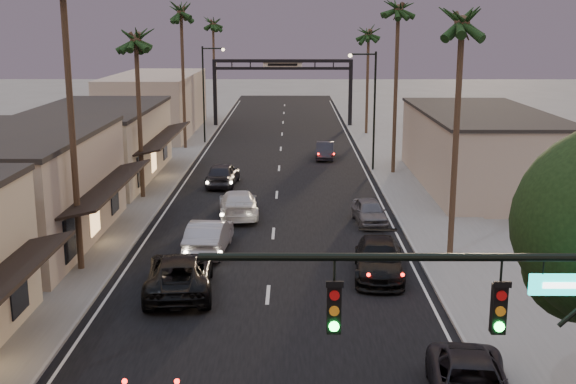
{
  "coord_description": "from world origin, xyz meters",
  "views": [
    {
      "loc": [
        0.97,
        -9.13,
        10.93
      ],
      "look_at": [
        0.79,
        27.11,
        2.5
      ],
      "focal_mm": 45.0,
      "sensor_mm": 36.0,
      "label": 1
    }
  ],
  "objects_px": {
    "streetlight_right": "(371,101)",
    "oncoming_pickup": "(180,274)",
    "traffic_signal": "(532,331)",
    "oncoming_silver": "(209,236)",
    "streetlight_left": "(206,87)",
    "palm_far": "(213,20)",
    "palm_ld": "(181,7)",
    "palm_rb": "(399,3)",
    "arch": "(283,75)",
    "palm_lc": "(135,32)",
    "palm_rc": "(369,29)",
    "curbside_black": "(379,259)",
    "palm_ra": "(463,13)"
  },
  "relations": [
    {
      "from": "streetlight_right",
      "to": "oncoming_pickup",
      "type": "relative_size",
      "value": 1.55
    },
    {
      "from": "traffic_signal",
      "to": "oncoming_silver",
      "type": "xyz_separation_m",
      "value": [
        -8.77,
        20.82,
        -4.26
      ]
    },
    {
      "from": "streetlight_left",
      "to": "palm_far",
      "type": "xyz_separation_m",
      "value": [
        -1.38,
        20.0,
        6.11
      ]
    },
    {
      "from": "palm_ld",
      "to": "palm_rb",
      "type": "relative_size",
      "value": 1.0
    },
    {
      "from": "traffic_signal",
      "to": "palm_rb",
      "type": "distance_m",
      "value": 40.77
    },
    {
      "from": "arch",
      "to": "oncoming_pickup",
      "type": "xyz_separation_m",
      "value": [
        -3.68,
        -50.68,
        -4.73
      ]
    },
    {
      "from": "arch",
      "to": "palm_lc",
      "type": "distance_m",
      "value": 35.41
    },
    {
      "from": "oncoming_pickup",
      "to": "oncoming_silver",
      "type": "relative_size",
      "value": 1.17
    },
    {
      "from": "arch",
      "to": "palm_rc",
      "type": "height_order",
      "value": "palm_rc"
    },
    {
      "from": "streetlight_right",
      "to": "oncoming_silver",
      "type": "xyz_separation_m",
      "value": [
        -10.01,
        -20.18,
        -4.51
      ]
    },
    {
      "from": "streetlight_left",
      "to": "oncoming_pickup",
      "type": "height_order",
      "value": "streetlight_left"
    },
    {
      "from": "oncoming_silver",
      "to": "palm_far",
      "type": "bearing_deg",
      "value": -80.43
    },
    {
      "from": "streetlight_right",
      "to": "oncoming_pickup",
      "type": "height_order",
      "value": "streetlight_right"
    },
    {
      "from": "traffic_signal",
      "to": "oncoming_pickup",
      "type": "relative_size",
      "value": 1.46
    },
    {
      "from": "traffic_signal",
      "to": "palm_ld",
      "type": "distance_m",
      "value": 53.47
    },
    {
      "from": "arch",
      "to": "curbside_black",
      "type": "relative_size",
      "value": 2.88
    },
    {
      "from": "palm_ra",
      "to": "curbside_black",
      "type": "xyz_separation_m",
      "value": [
        -3.74,
        -2.64,
        -10.68
      ]
    },
    {
      "from": "streetlight_left",
      "to": "streetlight_right",
      "type": "bearing_deg",
      "value": -43.21
    },
    {
      "from": "traffic_signal",
      "to": "palm_ra",
      "type": "relative_size",
      "value": 0.64
    },
    {
      "from": "palm_ra",
      "to": "palm_rb",
      "type": "relative_size",
      "value": 0.93
    },
    {
      "from": "streetlight_left",
      "to": "oncoming_pickup",
      "type": "distance_m",
      "value": 39.08
    },
    {
      "from": "palm_ld",
      "to": "palm_far",
      "type": "height_order",
      "value": "palm_ld"
    },
    {
      "from": "palm_ra",
      "to": "streetlight_left",
      "type": "bearing_deg",
      "value": 114.54
    },
    {
      "from": "streetlight_left",
      "to": "palm_lc",
      "type": "bearing_deg",
      "value": -94.37
    },
    {
      "from": "streetlight_right",
      "to": "oncoming_silver",
      "type": "distance_m",
      "value": 22.97
    },
    {
      "from": "arch",
      "to": "palm_rb",
      "type": "relative_size",
      "value": 1.07
    },
    {
      "from": "streetlight_right",
      "to": "streetlight_left",
      "type": "height_order",
      "value": "same"
    },
    {
      "from": "palm_far",
      "to": "palm_ld",
      "type": "bearing_deg",
      "value": -90.75
    },
    {
      "from": "palm_rc",
      "to": "oncoming_silver",
      "type": "relative_size",
      "value": 2.46
    },
    {
      "from": "streetlight_left",
      "to": "palm_ra",
      "type": "distance_m",
      "value": 37.87
    },
    {
      "from": "palm_lc",
      "to": "streetlight_right",
      "type": "bearing_deg",
      "value": 30.11
    },
    {
      "from": "palm_rb",
      "to": "oncoming_silver",
      "type": "height_order",
      "value": "palm_rb"
    },
    {
      "from": "oncoming_pickup",
      "to": "curbside_black",
      "type": "height_order",
      "value": "oncoming_pickup"
    },
    {
      "from": "palm_far",
      "to": "curbside_black",
      "type": "height_order",
      "value": "palm_far"
    },
    {
      "from": "palm_far",
      "to": "oncoming_silver",
      "type": "distance_m",
      "value": 54.48
    },
    {
      "from": "palm_lc",
      "to": "palm_ld",
      "type": "height_order",
      "value": "palm_ld"
    },
    {
      "from": "streetlight_left",
      "to": "palm_lc",
      "type": "height_order",
      "value": "palm_lc"
    },
    {
      "from": "palm_lc",
      "to": "arch",
      "type": "bearing_deg",
      "value": 75.8
    },
    {
      "from": "curbside_black",
      "to": "palm_ld",
      "type": "bearing_deg",
      "value": 116.87
    },
    {
      "from": "palm_ld",
      "to": "palm_rc",
      "type": "relative_size",
      "value": 1.16
    },
    {
      "from": "arch",
      "to": "oncoming_silver",
      "type": "xyz_separation_m",
      "value": [
        -3.09,
        -45.18,
        -4.72
      ]
    },
    {
      "from": "palm_far",
      "to": "streetlight_left",
      "type": "bearing_deg",
      "value": -86.05
    },
    {
      "from": "streetlight_right",
      "to": "curbside_black",
      "type": "distance_m",
      "value": 24.16
    },
    {
      "from": "streetlight_left",
      "to": "palm_rb",
      "type": "bearing_deg",
      "value": -42.05
    },
    {
      "from": "oncoming_silver",
      "to": "palm_rb",
      "type": "bearing_deg",
      "value": -117.38
    },
    {
      "from": "traffic_signal",
      "to": "palm_rb",
      "type": "xyz_separation_m",
      "value": [
        2.91,
        40.0,
        7.33
      ]
    },
    {
      "from": "streetlight_left",
      "to": "oncoming_silver",
      "type": "height_order",
      "value": "streetlight_left"
    },
    {
      "from": "arch",
      "to": "palm_ra",
      "type": "xyz_separation_m",
      "value": [
        8.6,
        -46.0,
        5.91
      ]
    },
    {
      "from": "palm_far",
      "to": "palm_rb",
      "type": "bearing_deg",
      "value": -63.57
    },
    {
      "from": "palm_ra",
      "to": "palm_rb",
      "type": "distance_m",
      "value": 20.02
    }
  ]
}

